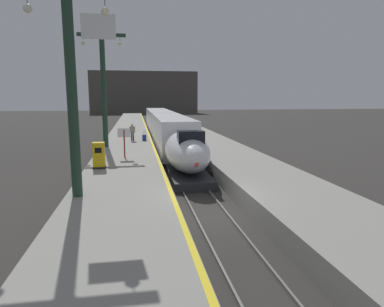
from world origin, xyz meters
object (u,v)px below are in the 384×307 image
Objects in this scene: highspeed_train_main at (166,129)px; station_column_mid at (103,79)px; rolling_suitcase at (144,138)px; departure_info_board at (124,137)px; station_column_near at (72,71)px; passenger_near_edge at (132,131)px; ticket_machine_yellow at (99,156)px.

station_column_mid is (-5.90, -6.56, 4.94)m from highspeed_train_main.
rolling_suitcase is 9.68m from departure_info_board.
station_column_near is 15.33m from station_column_mid.
station_column_mid is at bearing -131.97° from highspeed_train_main.
station_column_near is (-5.84, -21.89, 4.51)m from highspeed_train_main.
departure_info_board is (-1.67, -9.46, 1.20)m from rolling_suitcase.
departure_info_board reaches higher than passenger_near_edge.
station_column_mid reaches higher than station_column_near.
ticket_machine_yellow is (-3.10, -13.04, 0.44)m from rolling_suitcase.
station_column_mid is 10.69m from ticket_machine_yellow.
station_column_near is at bearing -96.68° from passenger_near_edge.
ticket_machine_yellow reaches higher than rolling_suitcase.
station_column_near is at bearing -104.94° from highspeed_train_main.
departure_info_board is (-4.12, -12.39, 0.64)m from highspeed_train_main.
highspeed_train_main is 24.25× the size of ticket_machine_yellow.
departure_info_board reaches higher than ticket_machine_yellow.
highspeed_train_main reaches higher than rolling_suitcase.
station_column_near is at bearing -89.78° from station_column_mid.
highspeed_train_main is 4.44× the size of station_column_near.
ticket_machine_yellow is (0.29, 5.92, -4.64)m from station_column_near.
highspeed_train_main reaches higher than passenger_near_edge.
station_column_mid is 6.48m from passenger_near_edge.
rolling_suitcase is 0.46× the size of departure_info_board.
highspeed_train_main is 23.10m from station_column_near.
station_column_near is 19.63m from passenger_near_edge.
ticket_machine_yellow is at bearing -103.38° from rolling_suitcase.
passenger_near_edge is at bearing 81.58° from ticket_machine_yellow.
ticket_machine_yellow is at bearing -87.87° from station_column_mid.
passenger_near_edge is 1.72× the size of rolling_suitcase.
rolling_suitcase is (3.45, 3.63, -5.50)m from station_column_mid.
passenger_near_edge is at bearing 83.32° from station_column_near.
passenger_near_edge is at bearing 177.62° from rolling_suitcase.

